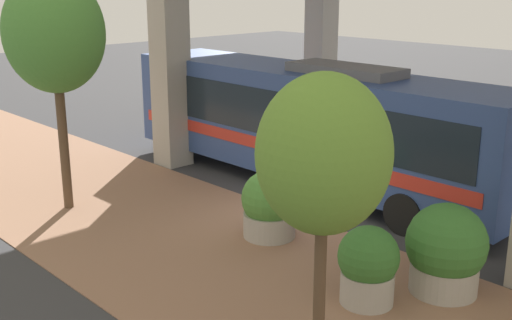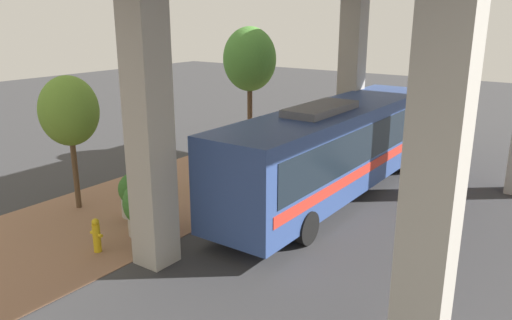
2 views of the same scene
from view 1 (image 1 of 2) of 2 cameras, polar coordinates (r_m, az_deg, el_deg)
name	(u,v)px [view 1 (image 1 of 2)]	position (r m, az deg, el deg)	size (l,w,h in m)	color
ground_plane	(297,215)	(16.12, 3.66, -4.88)	(80.00, 80.00, 0.00)	#38383A
sidewalk_strip	(204,248)	(14.22, -4.67, -7.81)	(6.00, 40.00, 0.02)	#936B51
bus	(308,118)	(18.02, 4.64, 3.70)	(2.65, 12.56, 3.53)	#334C8C
planter_front	(270,206)	(14.52, 1.22, -4.09)	(1.28, 1.28, 1.57)	#ADA89E
planter_middle	(368,266)	(11.82, 9.95, -9.24)	(1.11, 1.11, 1.49)	#ADA89E
planter_back	(446,251)	(12.50, 16.54, -7.74)	(1.51, 1.51, 1.75)	#ADA89E
street_tree_near	(54,34)	(16.33, -17.49, 10.63)	(2.42, 2.42, 5.90)	brown
street_tree_far	(324,156)	(8.91, 6.02, 0.39)	(1.92, 1.92, 4.52)	brown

